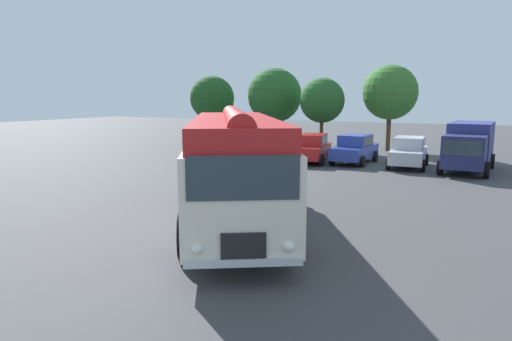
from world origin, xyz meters
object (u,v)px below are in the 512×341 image
at_px(car_mid_left, 311,148).
at_px(box_van, 469,145).
at_px(car_mid_right, 355,149).
at_px(vintage_bus, 234,161).
at_px(car_far_right, 409,152).
at_px(car_near_left, 264,146).

relative_size(car_mid_left, box_van, 0.74).
bearing_deg(car_mid_right, vintage_bus, -90.79).
height_order(car_mid_right, car_far_right, same).
distance_m(car_near_left, box_van, 11.47).
relative_size(car_near_left, box_van, 0.74).
relative_size(vintage_bus, car_near_left, 2.29).
distance_m(car_far_right, box_van, 3.04).
bearing_deg(car_mid_right, car_near_left, -170.25).
xyz_separation_m(car_near_left, box_van, (11.43, 0.79, 0.52)).
bearing_deg(car_mid_left, car_far_right, 4.03).
height_order(vintage_bus, car_near_left, vintage_bus).
relative_size(car_far_right, box_van, 0.72).
xyz_separation_m(vintage_bus, car_far_right, (3.25, 14.12, -1.05)).
bearing_deg(car_far_right, car_near_left, -175.60).
bearing_deg(car_near_left, vintage_bus, -68.95).
relative_size(vintage_bus, box_van, 1.68).
distance_m(car_mid_right, box_van, 6.07).
bearing_deg(car_mid_right, car_mid_left, -164.79).
relative_size(car_mid_left, car_mid_right, 1.02).
distance_m(car_mid_left, box_van, 8.52).
bearing_deg(vintage_bus, car_mid_right, 89.21).
relative_size(vintage_bus, car_mid_left, 2.27).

